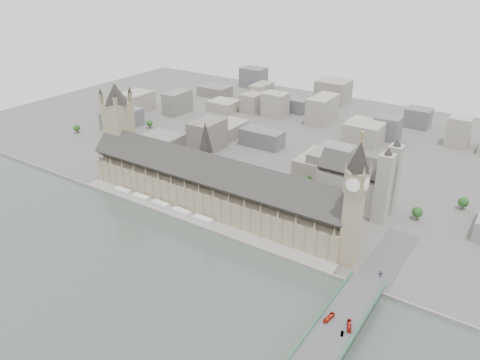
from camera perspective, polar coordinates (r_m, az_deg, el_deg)
The scene contains 17 objects.
ground at distance 425.09m, azimuth -5.00°, elevation -4.53°, with size 900.00×900.00×0.00m, color #595651.
river_thames at distance 338.14m, azimuth -23.30°, elevation -16.00°, with size 600.00×600.00×0.00m, color #404C43.
embankment_wall at distance 414.46m, azimuth -6.30°, elevation -5.21°, with size 600.00×1.50×3.00m, color gray.
river_terrace at distance 419.62m, azimuth -5.64°, elevation -4.83°, with size 270.00×15.00×2.00m, color gray.
terrace_tents at distance 442.02m, azimuth -9.67°, elevation -2.96°, with size 118.00×7.00×4.00m.
palace_of_westminster at distance 427.87m, azimuth -3.49°, elevation -0.80°, with size 265.00×40.73×55.44m.
elizabeth_tower at distance 344.08m, azimuth 13.84°, elevation -1.94°, with size 17.00×17.00×107.50m.
victoria_tower at distance 497.48m, azimuth -14.53°, elevation 6.35°, with size 30.00×30.00×100.00m.
central_tower at distance 423.67m, azimuth -4.19°, elevation 4.12°, with size 13.00×13.00×48.00m.
westminster_bridge at distance 295.11m, azimuth 10.20°, elevation -19.73°, with size 25.00×325.00×10.25m, color #474749.
westminster_abbey at distance 440.43m, azimuth 14.20°, elevation -0.44°, with size 68.00×36.00×64.00m.
city_skyline_inland at distance 609.86m, azimuth 9.41°, elevation 6.79°, with size 720.00×360.00×38.00m, color gray, non-canonical shape.
park_trees at distance 469.00m, azimuth -1.46°, elevation -0.33°, with size 110.00×30.00×15.00m, color #254D1B, non-canonical shape.
red_bus_north at distance 305.75m, azimuth 10.80°, elevation -16.16°, with size 2.36×10.09×2.81m, color red.
red_bus_south at distance 302.86m, azimuth 13.17°, elevation -16.92°, with size 2.39×10.20×2.84m, color #B02216.
car_silver at distance 298.29m, azimuth 12.35°, elevation -17.81°, with size 1.49×4.26×1.40m, color gray.
car_approach at distance 349.72m, azimuth 16.77°, elevation -10.93°, with size 2.32×5.70×1.65m, color gray.
Camera 1 is at (233.71, -283.59, 213.68)m, focal length 35.00 mm.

